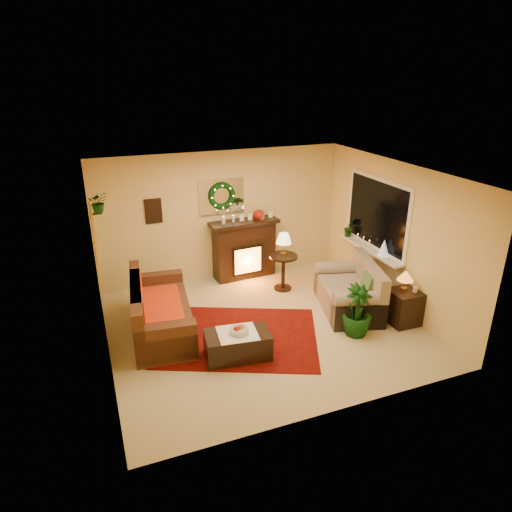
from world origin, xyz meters
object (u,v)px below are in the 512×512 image
object	(u,v)px
end_table_square	(403,308)
loveseat	(349,288)
fireplace	(244,251)
coffee_table	(238,345)
sofa	(161,307)
side_table_round	(283,274)

from	to	relation	value
end_table_square	loveseat	bearing A→B (deg)	129.22
loveseat	end_table_square	xyz separation A→B (m)	(0.62, -0.76, -0.15)
fireplace	coffee_table	bearing A→B (deg)	-115.56
loveseat	coffee_table	bearing A→B (deg)	-147.92
sofa	side_table_round	xyz separation A→B (m)	(2.50, 0.70, -0.10)
sofa	side_table_round	size ratio (longest dim) A/B	2.89
coffee_table	end_table_square	bearing A→B (deg)	6.07
side_table_round	end_table_square	world-z (taller)	side_table_round
coffee_table	fireplace	bearing A→B (deg)	75.47
sofa	side_table_round	world-z (taller)	sofa
loveseat	coffee_table	distance (m)	2.45
fireplace	loveseat	world-z (taller)	fireplace
fireplace	end_table_square	distance (m)	3.36
fireplace	side_table_round	bearing A→B (deg)	-63.29
sofa	side_table_round	distance (m)	2.60
side_table_round	end_table_square	bearing A→B (deg)	-54.78
sofa	fireplace	distance (m)	2.53
fireplace	coffee_table	size ratio (longest dim) A/B	1.30
sofa	side_table_round	bearing A→B (deg)	21.75
sofa	fireplace	xyz separation A→B (m)	(2.00, 1.55, 0.12)
loveseat	coffee_table	world-z (taller)	loveseat
loveseat	side_table_round	distance (m)	1.40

